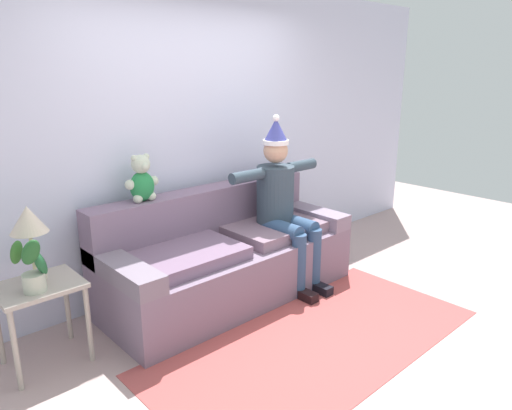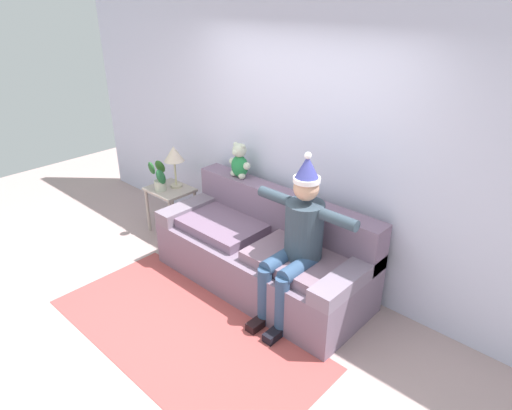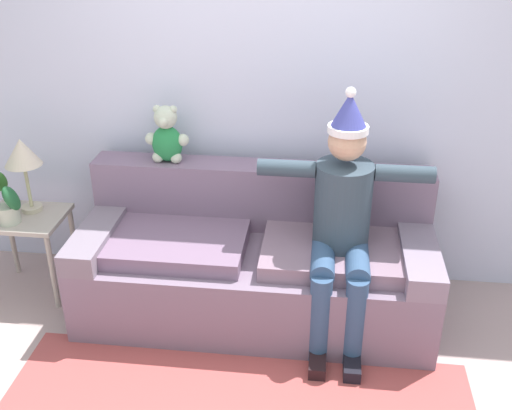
# 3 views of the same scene
# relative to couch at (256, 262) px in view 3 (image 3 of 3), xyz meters

# --- Properties ---
(back_wall) EXTENTS (7.00, 0.10, 2.70)m
(back_wall) POSITION_rel_couch_xyz_m (0.00, 0.53, 1.00)
(back_wall) COLOR silver
(back_wall) RESTS_ON ground_plane
(couch) EXTENTS (2.23, 0.91, 0.92)m
(couch) POSITION_rel_couch_xyz_m (0.00, 0.00, 0.00)
(couch) COLOR slate
(couch) RESTS_ON ground_plane
(person_seated) EXTENTS (1.02, 0.77, 1.56)m
(person_seated) POSITION_rel_couch_xyz_m (0.53, -0.17, 0.44)
(person_seated) COLOR #32404D
(person_seated) RESTS_ON ground_plane
(teddy_bear) EXTENTS (0.29, 0.17, 0.38)m
(teddy_bear) POSITION_rel_couch_xyz_m (-0.61, 0.28, 0.73)
(teddy_bear) COLOR #237E41
(teddy_bear) RESTS_ON couch
(side_table) EXTENTS (0.52, 0.44, 0.58)m
(side_table) POSITION_rel_couch_xyz_m (-1.56, 0.03, 0.13)
(side_table) COLOR #AB9E92
(side_table) RESTS_ON ground_plane
(table_lamp) EXTENTS (0.24, 0.24, 0.51)m
(table_lamp) POSITION_rel_couch_xyz_m (-1.54, 0.11, 0.62)
(table_lamp) COLOR #BDB397
(table_lamp) RESTS_ON side_table
(potted_plant) EXTENTS (0.23, 0.30, 0.40)m
(potted_plant) POSITION_rel_couch_xyz_m (-1.61, -0.07, 0.40)
(potted_plant) COLOR #B6BCA6
(potted_plant) RESTS_ON side_table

